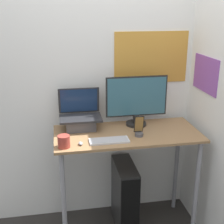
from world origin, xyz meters
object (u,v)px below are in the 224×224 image
at_px(laptop, 80,119).
at_px(keyboard, 109,140).
at_px(monitor, 137,101).
at_px(cell_phone, 139,130).
at_px(mouse, 81,143).
at_px(computer_tower, 125,195).

bearing_deg(laptop, keyboard, -57.55).
bearing_deg(monitor, cell_phone, -98.89).
height_order(monitor, cell_phone, monitor).
distance_m(monitor, keyboard, 0.46).
distance_m(laptop, mouse, 0.32).
xyz_separation_m(laptop, monitor, (0.47, 0.01, 0.12)).
relative_size(keyboard, cell_phone, 1.83).
xyz_separation_m(mouse, cell_phone, (0.46, 0.09, 0.04)).
distance_m(keyboard, computer_tower, 0.68).
distance_m(keyboard, cell_phone, 0.26).
bearing_deg(monitor, laptop, -179.31).
bearing_deg(keyboard, monitor, 46.74).
relative_size(mouse, computer_tower, 0.09).
relative_size(monitor, mouse, 10.12).
bearing_deg(mouse, computer_tower, 29.43).
relative_size(keyboard, computer_tower, 0.50).
distance_m(mouse, cell_phone, 0.47).
relative_size(laptop, keyboard, 1.14).
bearing_deg(monitor, mouse, -147.01).
bearing_deg(computer_tower, monitor, 43.61).
distance_m(mouse, computer_tower, 0.77).
bearing_deg(cell_phone, laptop, 152.12).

